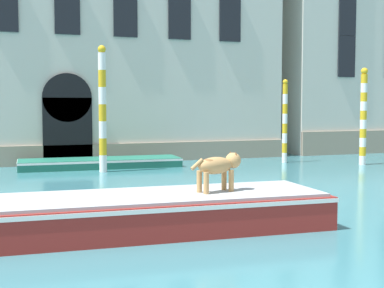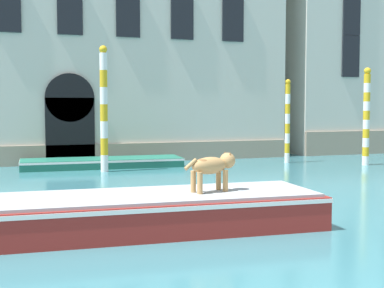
% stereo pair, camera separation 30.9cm
% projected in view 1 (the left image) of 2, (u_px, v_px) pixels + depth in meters
% --- Properties ---
extents(palazzo_right, '(10.58, 6.13, 13.62)m').
position_uv_depth(palazzo_right, '(357.00, 28.00, 30.05)').
color(palazzo_right, beige).
rests_on(palazzo_right, ground_plane).
extents(boat_foreground, '(7.71, 2.53, 0.72)m').
position_uv_depth(boat_foreground, '(137.00, 212.00, 10.37)').
color(boat_foreground, maroon).
rests_on(boat_foreground, ground_plane).
extents(dog_on_deck, '(1.17, 0.53, 0.79)m').
position_uv_depth(dog_on_deck, '(219.00, 166.00, 10.73)').
color(dog_on_deck, tan).
rests_on(dog_on_deck, boat_foreground).
extents(boat_moored_near_palazzo, '(6.35, 2.02, 0.36)m').
position_uv_depth(boat_moored_near_palazzo, '(101.00, 163.00, 21.07)').
color(boat_moored_near_palazzo, '#1E6651').
rests_on(boat_moored_near_palazzo, ground_plane).
extents(mooring_pole_0, '(0.28, 0.28, 3.98)m').
position_uv_depth(mooring_pole_0, '(363.00, 116.00, 21.92)').
color(mooring_pole_0, white).
rests_on(mooring_pole_0, ground_plane).
extents(mooring_pole_2, '(0.29, 0.29, 4.63)m').
position_uv_depth(mooring_pole_2, '(102.00, 108.00, 19.53)').
color(mooring_pole_2, white).
rests_on(mooring_pole_2, ground_plane).
extents(mooring_pole_3, '(0.22, 0.22, 3.56)m').
position_uv_depth(mooring_pole_3, '(285.00, 121.00, 22.80)').
color(mooring_pole_3, white).
rests_on(mooring_pole_3, ground_plane).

